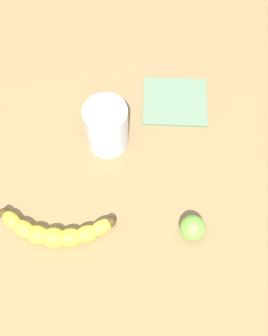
% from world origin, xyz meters
% --- Properties ---
extents(wooden_tabletop, '(1.20, 1.20, 0.03)m').
position_xyz_m(wooden_tabletop, '(0.00, 0.00, 0.01)').
color(wooden_tabletop, olive).
rests_on(wooden_tabletop, ground).
extents(banana, '(0.07, 0.20, 0.03)m').
position_xyz_m(banana, '(-0.07, 0.03, 0.05)').
color(banana, yellow).
rests_on(banana, wooden_tabletop).
extents(smoothie_glass, '(0.08, 0.08, 0.10)m').
position_xyz_m(smoothie_glass, '(0.11, -0.05, 0.08)').
color(smoothie_glass, silver).
rests_on(smoothie_glass, wooden_tabletop).
extents(lime_fruit, '(0.04, 0.04, 0.04)m').
position_xyz_m(lime_fruit, '(-0.07, -0.20, 0.05)').
color(lime_fruit, '#75C142').
rests_on(lime_fruit, wooden_tabletop).
extents(folded_napkin, '(0.12, 0.13, 0.01)m').
position_xyz_m(folded_napkin, '(0.20, -0.19, 0.03)').
color(folded_napkin, slate).
rests_on(folded_napkin, wooden_tabletop).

